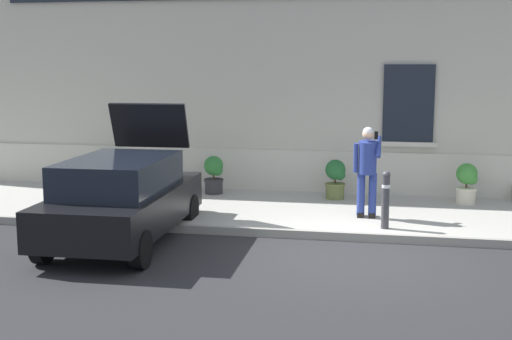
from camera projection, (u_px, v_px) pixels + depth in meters
The scene contains 11 objects.
ground_plane at pixel (349, 256), 10.91m from camera, with size 80.00×80.00×0.00m, color #232326.
sidewalk at pixel (356, 213), 13.62m from camera, with size 24.00×3.60×0.15m, color #99968E.
curb_edge at pixel (352, 237), 11.81m from camera, with size 24.00×0.12×0.15m, color gray.
building_facade at pixel (365, 34), 15.45m from camera, with size 24.00×1.52×7.50m.
hatchback_car_black at pixel (123, 197), 11.59m from camera, with size 1.84×4.09×2.34m.
bollard_near_person at pixel (386, 198), 12.01m from camera, with size 0.15×0.15×1.04m.
person_on_phone at pixel (367, 166), 12.76m from camera, with size 0.51×0.47×1.75m.
planter_terracotta at pixel (101, 170), 15.78m from camera, with size 0.44×0.44×0.86m.
planter_charcoal at pixel (214, 174), 15.22m from camera, with size 0.44×0.44×0.86m.
planter_olive at pixel (336, 178), 14.65m from camera, with size 0.44×0.44×0.86m.
planter_cream at pixel (467, 182), 14.13m from camera, with size 0.44×0.44×0.86m.
Camera 1 is at (0.49, -10.65, 3.10)m, focal length 47.36 mm.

